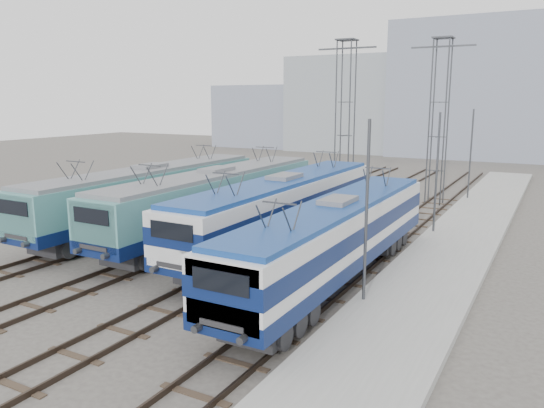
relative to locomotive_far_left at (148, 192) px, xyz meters
The scene contains 14 objects.
ground 10.35m from the locomotive_far_left, 48.07° to the right, with size 160.00×160.00×0.00m, color #514C47.
platform 17.09m from the locomotive_far_left, ahead, with size 4.00×70.00×0.30m, color #9E9E99.
locomotive_far_left is the anchor object (origin of this frame).
locomotive_center_left 4.52m from the locomotive_far_left, ahead, with size 2.89×18.28×3.44m.
locomotive_center_right 9.00m from the locomotive_far_left, ahead, with size 2.86×18.10×3.40m.
locomotive_far_right 14.03m from the locomotive_far_left, 15.85° to the right, with size 2.71×17.13×3.22m.
catenary_tower_west 16.57m from the locomotive_far_left, 65.01° to the left, with size 4.50×1.20×12.00m.
catenary_tower_east 21.60m from the locomotive_far_left, 51.21° to the left, with size 4.50×1.20×12.00m.
mast_front 16.36m from the locomotive_far_left, 19.76° to the right, with size 0.12×0.12×7.00m, color #3F4247.
mast_mid 16.71m from the locomotive_far_left, 22.90° to the left, with size 0.12×0.12×7.00m, color #3F4247.
mast_rear 24.06m from the locomotive_far_left, 50.29° to the left, with size 0.12×0.12×7.00m, color #3F4247.
building_west 55.17m from the locomotive_far_left, 97.58° to the left, with size 18.00×12.00×14.00m, color #8E979E.
building_center 55.94m from the locomotive_far_left, 78.84° to the left, with size 22.00×14.00×18.00m, color gray.
building_far_west 59.30m from the locomotive_far_left, 113.11° to the left, with size 14.00×10.00×10.00m, color gray.
Camera 1 is at (14.65, -16.17, 7.64)m, focal length 35.00 mm.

